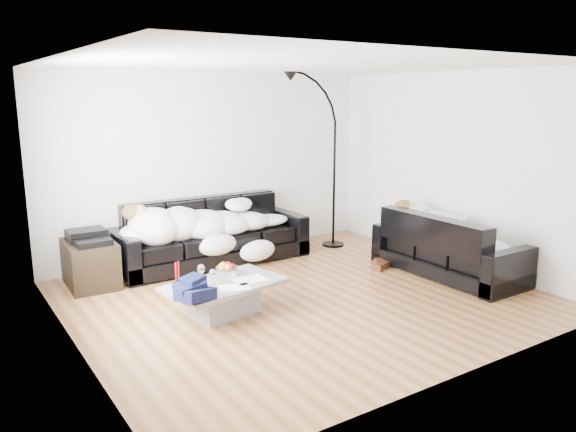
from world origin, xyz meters
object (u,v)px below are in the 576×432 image
fruit_bowl (227,269)px  candle_right (179,272)px  candle_left (176,273)px  sleeper_right (450,227)px  sofa_right (449,244)px  wine_glass_b (194,280)px  floor_lamp (334,171)px  av_cabinet (90,263)px  sofa_back (212,232)px  wine_glass_a (201,273)px  coffee_table (225,299)px  shoes (383,264)px  wine_glass_c (213,277)px  sleeper_back (213,218)px  stereo (88,236)px

fruit_bowl → candle_right: size_ratio=1.10×
candle_left → fruit_bowl: bearing=-3.3°
sleeper_right → fruit_bowl: sleeper_right is taller
sofa_right → wine_glass_b: size_ratio=12.61×
floor_lamp → fruit_bowl: bearing=-147.2°
sleeper_right → av_cabinet: 4.51m
sofa_back → wine_glass_a: sofa_back is taller
coffee_table → av_cabinet: 1.98m
sofa_back → wine_glass_a: 1.89m
sofa_back → sleeper_right: 3.17m
coffee_table → shoes: 2.58m
sofa_right → coffee_table: bearing=83.4°
wine_glass_c → candle_right: size_ratio=0.77×
sofa_back → wine_glass_a: size_ratio=14.10×
coffee_table → floor_lamp: size_ratio=0.53×
sleeper_right → shoes: 1.02m
sleeper_right → floor_lamp: bearing=10.4°
wine_glass_c → shoes: size_ratio=0.38×
sleeper_right → candle_left: sleeper_right is taller
sleeper_back → candle_left: bearing=-127.6°
fruit_bowl → sleeper_right: bearing=-10.9°
wine_glass_a → candle_left: size_ratio=0.83×
fruit_bowl → wine_glass_c: wine_glass_c is taller
wine_glass_a → candle_right: (-0.19, 0.15, 0.01)m
candle_left → floor_lamp: bearing=23.5°
wine_glass_a → av_cabinet: (-0.74, 1.59, -0.17)m
sofa_back → stereo: bearing=-177.8°
fruit_bowl → stereo: stereo is taller
fruit_bowl → wine_glass_c: 0.34m
stereo → floor_lamp: floor_lamp is taller
av_cabinet → sofa_back: bearing=4.4°
stereo → floor_lamp: size_ratio=0.19×
wine_glass_b → wine_glass_a: bearing=42.7°
sofa_back → floor_lamp: bearing=-5.9°
sofa_right → stereo: sofa_right is taller
sofa_back → wine_glass_b: size_ratio=16.87×
sleeper_back → shoes: bearing=-38.0°
shoes → wine_glass_b: bearing=177.9°
stereo → sleeper_back: bearing=-0.4°
sleeper_back → shoes: size_ratio=5.09×
wine_glass_c → candle_right: 0.39m
wine_glass_a → av_cabinet: av_cabinet is taller
candle_right → stereo: 1.55m
shoes → sofa_right: bearing=-62.3°
fruit_bowl → wine_glass_c: bearing=-142.6°
coffee_table → candle_left: size_ratio=5.32×
sofa_right → shoes: size_ratio=4.50×
wine_glass_c → stereo: bearing=114.8°
stereo → coffee_table: bearing=-62.6°
sleeper_back → wine_glass_c: sleeper_back is taller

